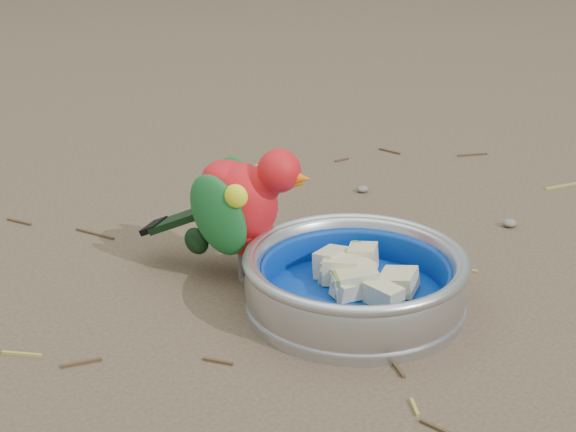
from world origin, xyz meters
name	(u,v)px	position (x,y,z in m)	size (l,w,h in m)	color
ground	(360,311)	(0.00, 0.00, 0.00)	(60.00, 60.00, 0.00)	brown
food_bowl	(355,302)	(0.00, 0.01, 0.01)	(0.23, 0.23, 0.02)	#B2B2BA
bowl_wall	(355,276)	(0.00, 0.01, 0.04)	(0.23, 0.23, 0.04)	#B2B2BA
fruit_wedges	(355,282)	(0.00, 0.01, 0.03)	(0.14, 0.14, 0.03)	beige
lory_parrot	(241,214)	(-0.08, 0.13, 0.07)	(0.09, 0.18, 0.15)	red
ground_debris	(286,284)	(-0.04, 0.08, 0.00)	(0.90, 0.80, 0.01)	#A18E40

